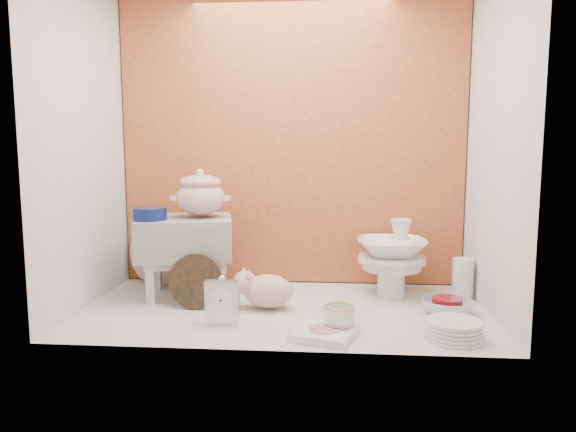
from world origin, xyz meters
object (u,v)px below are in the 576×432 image
object	(u,v)px
soup_tureen	(200,193)
gold_rim_teacup	(339,317)
floral_platter	(160,250)
crystal_bowl	(447,307)
step_stool	(186,256)
blue_white_vase	(203,265)
dinner_plate_stack	(454,330)
mantel_clock	(222,300)
plush_pig	(268,291)
porcelain_tower	(392,257)

from	to	relation	value
soup_tureen	gold_rim_teacup	world-z (taller)	soup_tureen
floral_platter	crystal_bowl	xyz separation A→B (m)	(1.41, -0.42, -0.15)
step_stool	blue_white_vase	distance (m)	0.15
gold_rim_teacup	dinner_plate_stack	xyz separation A→B (m)	(0.43, -0.04, -0.02)
floral_platter	crystal_bowl	world-z (taller)	floral_platter
crystal_bowl	mantel_clock	bearing A→B (deg)	-167.76
step_stool	gold_rim_teacup	distance (m)	0.90
plush_pig	step_stool	bearing A→B (deg)	174.98
plush_pig	dinner_plate_stack	world-z (taller)	plush_pig
soup_tureen	plush_pig	bearing A→B (deg)	-30.13
step_stool	mantel_clock	distance (m)	0.51
step_stool	gold_rim_teacup	size ratio (longest dim) A/B	3.48
dinner_plate_stack	plush_pig	bearing A→B (deg)	156.49
soup_tureen	mantel_clock	world-z (taller)	soup_tureen
plush_pig	porcelain_tower	size ratio (longest dim) A/B	0.74
mantel_clock	gold_rim_teacup	size ratio (longest dim) A/B	1.59
floral_platter	crystal_bowl	bearing A→B (deg)	-16.53
porcelain_tower	dinner_plate_stack	bearing A→B (deg)	-73.67
plush_pig	blue_white_vase	bearing A→B (deg)	159.46
soup_tureen	mantel_clock	size ratio (longest dim) A/B	1.36
plush_pig	crystal_bowl	size ratio (longest dim) A/B	1.29
blue_white_vase	crystal_bowl	xyz separation A→B (m)	(1.16, -0.33, -0.09)
dinner_plate_stack	mantel_clock	bearing A→B (deg)	173.74
porcelain_tower	step_stool	bearing A→B (deg)	-175.76
step_stool	porcelain_tower	world-z (taller)	step_stool
floral_platter	gold_rim_teacup	bearing A→B (deg)	-36.14
soup_tureen	crystal_bowl	distance (m)	1.25
gold_rim_teacup	porcelain_tower	world-z (taller)	porcelain_tower
step_stool	crystal_bowl	size ratio (longest dim) A/B	2.02
crystal_bowl	porcelain_tower	xyz separation A→B (m)	(-0.21, 0.29, 0.16)
floral_platter	plush_pig	bearing A→B (deg)	-32.56
soup_tureen	floral_platter	bearing A→B (deg)	144.51
blue_white_vase	plush_pig	bearing A→B (deg)	-39.91
blue_white_vase	plush_pig	world-z (taller)	blue_white_vase
gold_rim_teacup	porcelain_tower	distance (m)	0.63
soup_tureen	crystal_bowl	xyz separation A→B (m)	(1.14, -0.22, -0.47)
plush_pig	gold_rim_teacup	xyz separation A→B (m)	(0.31, -0.29, -0.02)
mantel_clock	crystal_bowl	world-z (taller)	mantel_clock
blue_white_vase	crystal_bowl	distance (m)	1.21
floral_platter	mantel_clock	bearing A→B (deg)	-53.56
gold_rim_teacup	floral_platter	bearing A→B (deg)	143.86
mantel_clock	gold_rim_teacup	distance (m)	0.48
step_stool	floral_platter	distance (m)	0.28
step_stool	blue_white_vase	bearing A→B (deg)	51.26
blue_white_vase	gold_rim_teacup	world-z (taller)	blue_white_vase
dinner_plate_stack	step_stool	bearing A→B (deg)	156.17
mantel_clock	gold_rim_teacup	bearing A→B (deg)	-8.35
porcelain_tower	floral_platter	bearing A→B (deg)	173.86
blue_white_vase	crystal_bowl	bearing A→B (deg)	-15.95
gold_rim_teacup	mantel_clock	bearing A→B (deg)	172.72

